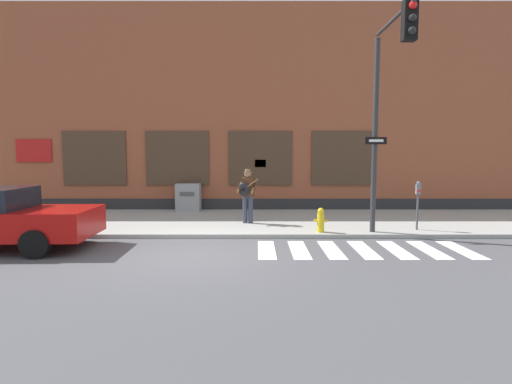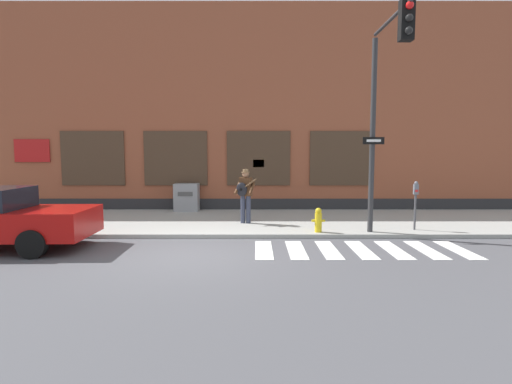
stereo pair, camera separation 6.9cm
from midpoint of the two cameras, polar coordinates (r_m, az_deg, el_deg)
name	(u,v)px [view 1 (the left image)]	position (r m, az deg, el deg)	size (l,w,h in m)	color
ground_plane	(192,255)	(9.56, -9.27, -8.87)	(160.00, 160.00, 0.00)	#4C4C51
sidewalk	(212,221)	(13.70, -6.42, -4.18)	(28.00, 5.00, 0.12)	#9E9E99
building_backdrop	(222,114)	(18.06, -4.97, 11.00)	(28.00, 4.06, 8.19)	brown
crosswalk	(363,250)	(10.24, 14.88, -7.98)	(5.20, 1.90, 0.01)	silver
busker	(247,193)	(12.81, -1.51, -0.08)	(0.72, 0.64, 1.74)	#33384C
traffic_light	(386,92)	(11.02, 17.96, 13.41)	(0.60, 2.60, 5.59)	#2D2D30
parking_meter	(417,198)	(12.62, 21.90, -0.78)	(0.13, 0.11, 1.44)	#47474C
utility_box	(188,197)	(15.79, -9.83, -0.75)	(0.93, 0.64, 1.07)	gray
fire_hydrant	(320,220)	(11.57, 8.99, -3.99)	(0.38, 0.20, 0.70)	gold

